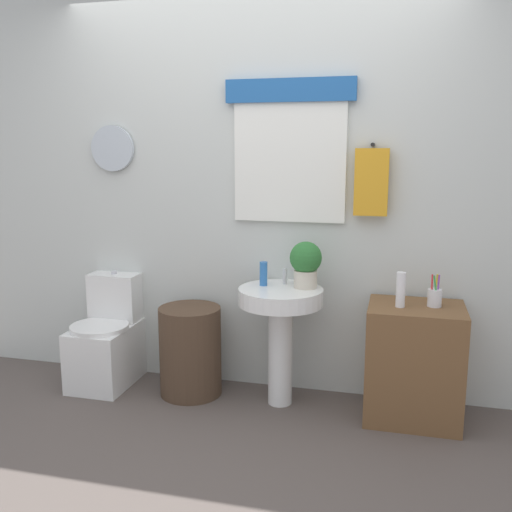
% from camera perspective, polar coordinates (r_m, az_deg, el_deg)
% --- Properties ---
extents(ground_plane, '(8.00, 8.00, 0.00)m').
position_cam_1_polar(ground_plane, '(3.04, -5.55, -20.60)').
color(ground_plane, '#564C47').
extents(back_wall, '(4.40, 0.18, 2.60)m').
position_cam_1_polar(back_wall, '(3.70, 0.19, 6.57)').
color(back_wall, silver).
rests_on(back_wall, ground_plane).
extents(toilet, '(0.38, 0.51, 0.75)m').
position_cam_1_polar(toilet, '(4.02, -14.66, -8.30)').
color(toilet, white).
rests_on(toilet, ground_plane).
extents(laundry_hamper, '(0.40, 0.40, 0.58)m').
position_cam_1_polar(laundry_hamper, '(3.75, -6.59, -9.41)').
color(laundry_hamper, '#4C3828').
rests_on(laundry_hamper, ground_plane).
extents(pedestal_sink, '(0.52, 0.52, 0.74)m').
position_cam_1_polar(pedestal_sink, '(3.50, 2.47, -6.12)').
color(pedestal_sink, white).
rests_on(pedestal_sink, ground_plane).
extents(faucet, '(0.03, 0.03, 0.10)m').
position_cam_1_polar(faucet, '(3.56, 2.90, -2.02)').
color(faucet, silver).
rests_on(faucet, pedestal_sink).
extents(wooden_cabinet, '(0.54, 0.44, 0.69)m').
position_cam_1_polar(wooden_cabinet, '(3.51, 15.52, -10.25)').
color(wooden_cabinet, brown).
rests_on(wooden_cabinet, ground_plane).
extents(soap_bottle, '(0.05, 0.05, 0.15)m').
position_cam_1_polar(soap_bottle, '(3.51, 0.76, -1.78)').
color(soap_bottle, '#2D6BB7').
rests_on(soap_bottle, pedestal_sink).
extents(potted_plant, '(0.20, 0.20, 0.28)m').
position_cam_1_polar(potted_plant, '(3.45, 5.00, -0.64)').
color(potted_plant, beige).
rests_on(potted_plant, pedestal_sink).
extents(lotion_bottle, '(0.05, 0.05, 0.20)m').
position_cam_1_polar(lotion_bottle, '(3.34, 14.28, -3.29)').
color(lotion_bottle, white).
rests_on(lotion_bottle, wooden_cabinet).
extents(toothbrush_cup, '(0.08, 0.08, 0.19)m').
position_cam_1_polar(toothbrush_cup, '(3.41, 17.45, -3.95)').
color(toothbrush_cup, silver).
rests_on(toothbrush_cup, wooden_cabinet).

